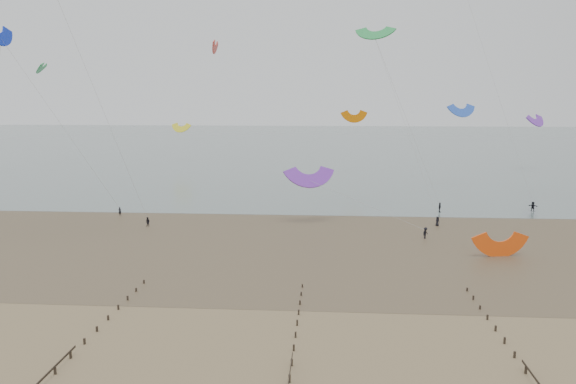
% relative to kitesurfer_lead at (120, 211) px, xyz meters
% --- Properties ---
extents(ground, '(500.00, 500.00, 0.00)m').
position_rel_kitesurfer_lead_xyz_m(ground, '(30.12, -47.66, -0.76)').
color(ground, brown).
rests_on(ground, ground).
extents(sea_and_shore, '(500.00, 665.00, 0.03)m').
position_rel_kitesurfer_lead_xyz_m(sea_and_shore, '(26.04, -13.26, -0.75)').
color(sea_and_shore, '#475654').
rests_on(sea_and_shore, ground).
extents(kitesurfer_lead, '(0.56, 0.37, 1.52)m').
position_rel_kitesurfer_lead_xyz_m(kitesurfer_lead, '(0.00, 0.00, 0.00)').
color(kitesurfer_lead, black).
rests_on(kitesurfer_lead, ground).
extents(kitesurfers, '(122.19, 22.96, 1.84)m').
position_rel_kitesurfer_lead_xyz_m(kitesurfers, '(53.84, 0.06, 0.11)').
color(kitesurfers, black).
rests_on(kitesurfers, ground).
extents(grounded_kite, '(7.19, 6.03, 3.54)m').
position_rel_kitesurfer_lead_xyz_m(grounded_kite, '(59.70, -21.63, -0.76)').
color(grounded_kite, '#F74F0F').
rests_on(grounded_kite, ground).
extents(kites_airborne, '(239.28, 123.41, 42.63)m').
position_rel_kitesurfer_lead_xyz_m(kites_airborne, '(16.06, 39.53, 21.16)').
color(kites_airborne, purple).
rests_on(kites_airborne, ground).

